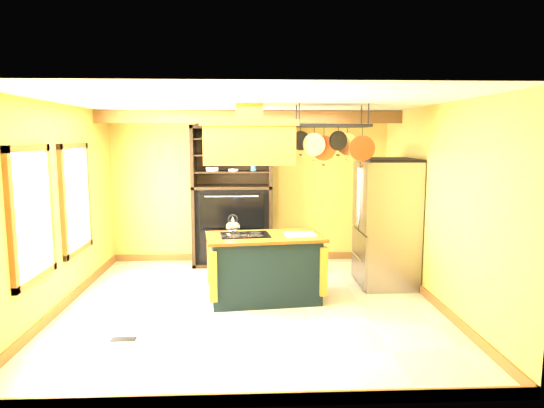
{
  "coord_description": "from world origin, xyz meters",
  "views": [
    {
      "loc": [
        0.0,
        -6.32,
        2.26
      ],
      "look_at": [
        0.3,
        0.3,
        1.35
      ],
      "focal_mm": 32.0,
      "sensor_mm": 36.0,
      "label": 1
    }
  ],
  "objects": [
    {
      "name": "kitchen_island",
      "position": [
        0.19,
        0.23,
        0.47
      ],
      "size": [
        1.68,
        1.06,
        1.11
      ],
      "rotation": [
        0.0,
        0.0,
        0.12
      ],
      "color": "black",
      "rests_on": "floor"
    },
    {
      "name": "wall_back",
      "position": [
        0.0,
        2.5,
        1.35
      ],
      "size": [
        5.0,
        0.02,
        2.7
      ],
      "primitive_type": "cube",
      "color": "gold",
      "rests_on": "floor"
    },
    {
      "name": "refrigerator",
      "position": [
        2.07,
        0.89,
        0.93
      ],
      "size": [
        0.82,
        0.97,
        1.91
      ],
      "color": "gray",
      "rests_on": "floor"
    },
    {
      "name": "range_hood",
      "position": [
        -0.0,
        0.23,
        2.22
      ],
      "size": [
        1.27,
        0.72,
        0.8
      ],
      "color": "#AD7C2B",
      "rests_on": "ceiling"
    },
    {
      "name": "window_near",
      "position": [
        -2.47,
        -0.8,
        1.4
      ],
      "size": [
        0.06,
        1.06,
        1.56
      ],
      "color": "brown",
      "rests_on": "wall_left"
    },
    {
      "name": "ceiling_beam",
      "position": [
        0.0,
        1.7,
        2.59
      ],
      "size": [
        5.0,
        0.15,
        0.2
      ],
      "primitive_type": "cube",
      "color": "brown",
      "rests_on": "ceiling"
    },
    {
      "name": "wall_front",
      "position": [
        0.0,
        -2.5,
        1.35
      ],
      "size": [
        5.0,
        0.02,
        2.7
      ],
      "primitive_type": "cube",
      "color": "gold",
      "rests_on": "floor"
    },
    {
      "name": "wall_right",
      "position": [
        2.5,
        0.0,
        1.35
      ],
      "size": [
        0.02,
        5.0,
        2.7
      ],
      "primitive_type": "cube",
      "color": "gold",
      "rests_on": "floor"
    },
    {
      "name": "wall_left",
      "position": [
        -2.5,
        0.0,
        1.35
      ],
      "size": [
        0.02,
        5.0,
        2.7
      ],
      "primitive_type": "cube",
      "color": "gold",
      "rests_on": "floor"
    },
    {
      "name": "floor_register",
      "position": [
        -1.44,
        -1.05,
        0.01
      ],
      "size": [
        0.28,
        0.12,
        0.01
      ],
      "primitive_type": "cube",
      "rotation": [
        0.0,
        0.0,
        -0.01
      ],
      "color": "black",
      "rests_on": "floor"
    },
    {
      "name": "ceiling",
      "position": [
        0.0,
        0.0,
        2.7
      ],
      "size": [
        5.0,
        5.0,
        0.0
      ],
      "primitive_type": "plane",
      "rotation": [
        3.14,
        0.0,
        0.0
      ],
      "color": "white",
      "rests_on": "wall_back"
    },
    {
      "name": "floor",
      "position": [
        0.0,
        0.0,
        0.0
      ],
      "size": [
        5.0,
        5.0,
        0.0
      ],
      "primitive_type": "plane",
      "color": "beige",
      "rests_on": "ground"
    },
    {
      "name": "window_far",
      "position": [
        -2.47,
        0.6,
        1.4
      ],
      "size": [
        0.06,
        1.06,
        1.56
      ],
      "color": "brown",
      "rests_on": "wall_left"
    },
    {
      "name": "hutch",
      "position": [
        -0.32,
        2.23,
        0.94
      ],
      "size": [
        1.4,
        0.63,
        2.47
      ],
      "color": "black",
      "rests_on": "floor"
    },
    {
      "name": "pot_rack",
      "position": [
        1.11,
        0.23,
        2.29
      ],
      "size": [
        1.11,
        0.5,
        0.76
      ],
      "color": "black",
      "rests_on": "ceiling"
    }
  ]
}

